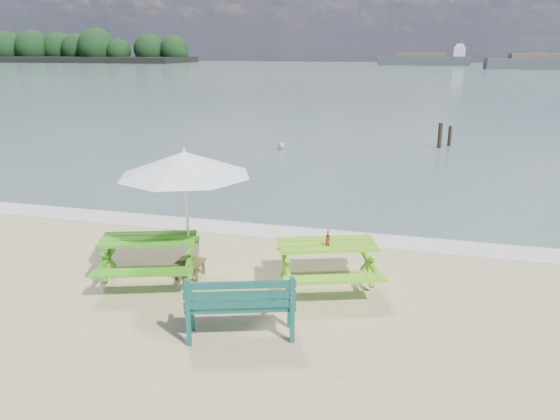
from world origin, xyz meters
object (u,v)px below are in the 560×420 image
(picnic_table_left, at_px, (150,259))
(side_table, at_px, (190,269))
(park_bench, at_px, (241,317))
(patio_umbrella, at_px, (185,164))
(swimmer, at_px, (282,162))
(picnic_table_right, at_px, (327,265))
(beer_bottle, at_px, (328,240))

(picnic_table_left, xyz_separation_m, side_table, (0.62, 0.27, -0.21))
(park_bench, xyz_separation_m, side_table, (-1.53, 1.70, -0.13))
(picnic_table_left, xyz_separation_m, patio_umbrella, (0.62, 0.27, 1.65))
(swimmer, bearing_deg, picnic_table_left, -85.35)
(picnic_table_left, relative_size, picnic_table_right, 1.00)
(picnic_table_right, xyz_separation_m, beer_bottle, (0.02, -0.12, 0.48))
(patio_umbrella, relative_size, swimmer, 1.45)
(picnic_table_left, xyz_separation_m, beer_bottle, (3.01, 0.42, 0.48))
(park_bench, bearing_deg, beer_bottle, 65.07)
(picnic_table_right, height_order, park_bench, park_bench)
(picnic_table_right, distance_m, park_bench, 2.15)
(picnic_table_left, distance_m, swimmer, 12.61)
(park_bench, distance_m, beer_bottle, 2.12)
(park_bench, height_order, patio_umbrella, patio_umbrella)
(side_table, bearing_deg, patio_umbrella, -75.96)
(picnic_table_left, distance_m, beer_bottle, 3.08)
(patio_umbrella, bearing_deg, beer_bottle, 3.67)
(picnic_table_right, bearing_deg, picnic_table_left, -169.76)
(beer_bottle, bearing_deg, patio_umbrella, -176.33)
(side_table, distance_m, patio_umbrella, 1.86)
(park_bench, xyz_separation_m, patio_umbrella, (-1.53, 1.70, 1.73))
(side_table, relative_size, swimmer, 0.29)
(patio_umbrella, bearing_deg, picnic_table_left, -156.58)
(park_bench, relative_size, beer_bottle, 6.06)
(side_table, bearing_deg, picnic_table_left, -156.58)
(picnic_table_right, bearing_deg, swimmer, 108.45)
(picnic_table_right, relative_size, side_table, 4.70)
(park_bench, relative_size, patio_umbrella, 0.67)
(beer_bottle, bearing_deg, picnic_table_left, -172.04)
(swimmer, bearing_deg, beer_bottle, -71.62)
(picnic_table_left, distance_m, park_bench, 2.58)
(picnic_table_right, height_order, beer_bottle, beer_bottle)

